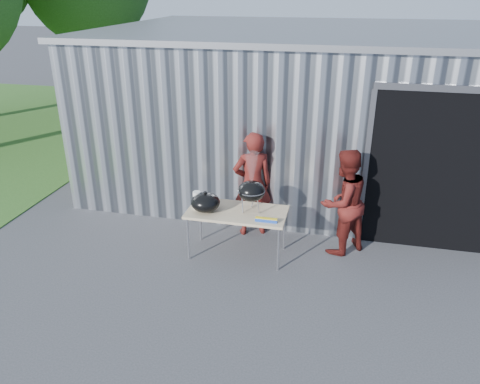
% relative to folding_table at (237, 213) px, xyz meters
% --- Properties ---
extents(ground, '(80.00, 80.00, 0.00)m').
position_rel_folding_table_xyz_m(ground, '(-0.21, -0.79, -0.71)').
color(ground, '#3B3B3D').
extents(building, '(8.20, 6.20, 3.10)m').
position_rel_folding_table_xyz_m(building, '(0.70, 3.80, 0.83)').
color(building, silver).
rests_on(building, ground).
extents(folding_table, '(1.50, 0.75, 0.75)m').
position_rel_folding_table_xyz_m(folding_table, '(0.00, 0.00, 0.00)').
color(folding_table, tan).
rests_on(folding_table, ground).
extents(kettle_grill, '(0.41, 0.41, 0.93)m').
position_rel_folding_table_xyz_m(kettle_grill, '(0.21, 0.05, 0.46)').
color(kettle_grill, black).
rests_on(kettle_grill, folding_table).
extents(grill_lid, '(0.44, 0.44, 0.32)m').
position_rel_folding_table_xyz_m(grill_lid, '(-0.46, -0.10, 0.18)').
color(grill_lid, black).
rests_on(grill_lid, folding_table).
extents(paper_towels, '(0.12, 0.12, 0.28)m').
position_rel_folding_table_xyz_m(paper_towels, '(-0.61, -0.05, 0.18)').
color(paper_towels, white).
rests_on(paper_towels, folding_table).
extents(white_tub, '(0.20, 0.15, 0.10)m').
position_rel_folding_table_xyz_m(white_tub, '(-0.55, 0.21, 0.09)').
color(white_tub, white).
rests_on(white_tub, folding_table).
extents(foil_box, '(0.32, 0.05, 0.06)m').
position_rel_folding_table_xyz_m(foil_box, '(0.49, -0.25, 0.07)').
color(foil_box, '#1940A6').
rests_on(foil_box, folding_table).
extents(person_cook, '(0.76, 0.65, 1.78)m').
position_rel_folding_table_xyz_m(person_cook, '(0.08, 0.74, 0.18)').
color(person_cook, '#531612').
rests_on(person_cook, ground).
extents(person_bystander, '(1.03, 1.03, 1.69)m').
position_rel_folding_table_xyz_m(person_bystander, '(1.55, 0.48, 0.13)').
color(person_bystander, '#531612').
rests_on(person_bystander, ground).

